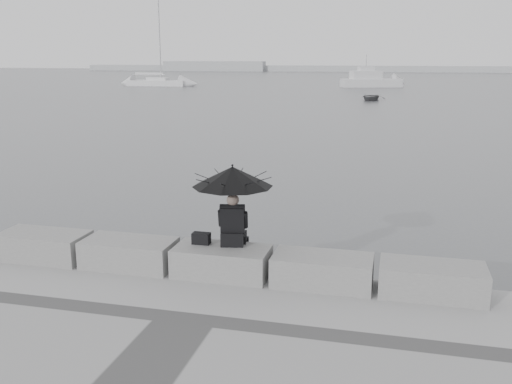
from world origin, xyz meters
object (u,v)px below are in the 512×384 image
(sailboat_left, at_px, (158,82))
(motor_cruiser, at_px, (371,80))
(seated_person, at_px, (232,185))
(dinghy, at_px, (371,97))

(sailboat_left, xyz_separation_m, motor_cruiser, (29.93, 4.52, 0.38))
(seated_person, bearing_deg, motor_cruiser, 79.09)
(seated_person, xyz_separation_m, sailboat_left, (-31.26, 68.56, -1.53))
(motor_cruiser, xyz_separation_m, dinghy, (1.26, -25.33, -0.60))
(sailboat_left, bearing_deg, dinghy, -34.24)
(seated_person, distance_m, sailboat_left, 75.36)
(motor_cruiser, height_order, dinghy, motor_cruiser)
(seated_person, relative_size, sailboat_left, 0.11)
(motor_cruiser, relative_size, dinghy, 2.47)
(sailboat_left, height_order, dinghy, sailboat_left)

